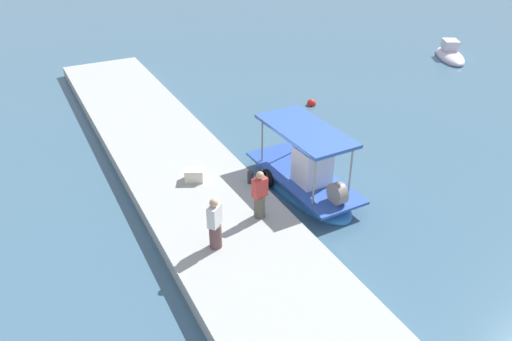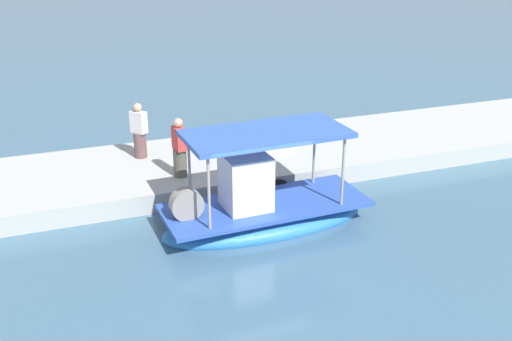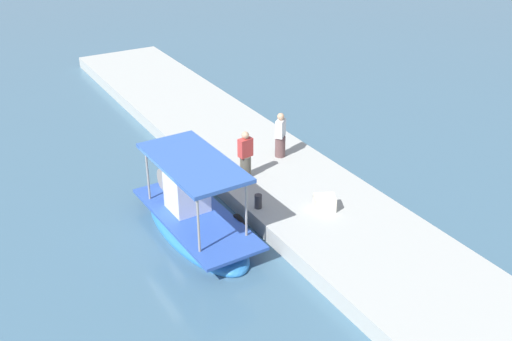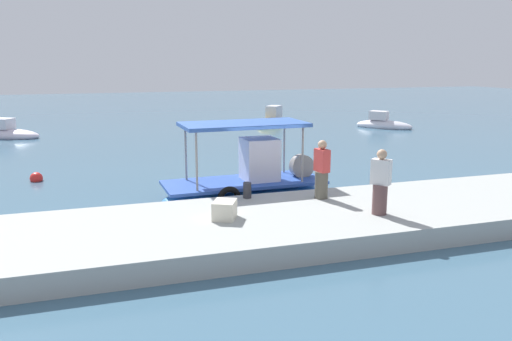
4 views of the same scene
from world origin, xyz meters
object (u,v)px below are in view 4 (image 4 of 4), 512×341
(mooring_bollard, at_px, (247,190))
(moored_boat_mid, at_px, (8,134))
(moored_boat_near, at_px, (383,125))
(fisherman_near_bollard, at_px, (322,172))
(marker_buoy, at_px, (36,178))
(fisherman_by_crate, at_px, (380,185))
(main_fishing_boat, at_px, (247,185))
(moored_boat_far, at_px, (272,122))
(cargo_crate, at_px, (225,210))

(mooring_bollard, xyz_separation_m, moored_boat_mid, (-8.91, 19.45, -0.56))
(moored_boat_near, bearing_deg, fisherman_near_bollard, -126.26)
(fisherman_near_bollard, bearing_deg, mooring_bollard, 161.22)
(marker_buoy, height_order, moored_boat_mid, moored_boat_mid)
(marker_buoy, bearing_deg, fisherman_by_crate, -45.81)
(main_fishing_boat, xyz_separation_m, moored_boat_far, (7.40, 18.24, -0.19))
(marker_buoy, bearing_deg, moored_boat_far, 43.14)
(mooring_bollard, bearing_deg, fisherman_near_bollard, -18.78)
(main_fishing_boat, relative_size, moored_boat_mid, 1.34)
(marker_buoy, distance_m, moored_boat_near, 23.18)
(cargo_crate, relative_size, moored_boat_near, 0.18)
(moored_boat_far, bearing_deg, mooring_bollard, -111.57)
(cargo_crate, relative_size, moored_boat_mid, 0.16)
(main_fishing_boat, height_order, moored_boat_far, main_fishing_boat)
(fisherman_by_crate, distance_m, moored_boat_mid, 25.00)
(marker_buoy, xyz_separation_m, moored_boat_mid, (-2.58, 12.66, 0.13))
(cargo_crate, distance_m, moored_boat_mid, 22.60)
(fisherman_near_bollard, relative_size, moored_boat_mid, 0.41)
(fisherman_near_bollard, height_order, fisherman_by_crate, fisherman_by_crate)
(moored_boat_far, bearing_deg, moored_boat_mid, -177.47)
(mooring_bollard, height_order, cargo_crate, cargo_crate)
(main_fishing_boat, bearing_deg, moored_boat_far, 67.92)
(fisherman_near_bollard, height_order, marker_buoy, fisherman_near_bollard)
(marker_buoy, xyz_separation_m, moored_boat_near, (21.02, 9.77, 0.13))
(moored_boat_near, distance_m, moored_boat_far, 7.64)
(fisherman_near_bollard, height_order, mooring_bollard, fisherman_near_bollard)
(moored_boat_mid, bearing_deg, mooring_bollard, -65.40)
(cargo_crate, distance_m, moored_boat_near, 24.23)
(main_fishing_boat, distance_m, marker_buoy, 8.44)
(fisherman_by_crate, height_order, mooring_bollard, fisherman_by_crate)
(main_fishing_boat, distance_m, moored_boat_near, 20.31)
(moored_boat_near, xyz_separation_m, moored_boat_mid, (-23.60, 2.89, -0.00))
(fisherman_near_bollard, height_order, moored_boat_near, fisherman_near_bollard)
(moored_boat_near, bearing_deg, cargo_crate, -130.82)
(fisherman_by_crate, distance_m, cargo_crate, 4.08)
(main_fishing_boat, relative_size, marker_buoy, 11.66)
(fisherman_by_crate, height_order, cargo_crate, fisherman_by_crate)
(main_fishing_boat, xyz_separation_m, marker_buoy, (-6.91, 4.83, -0.36))
(fisherman_by_crate, height_order, marker_buoy, fisherman_by_crate)
(fisherman_by_crate, bearing_deg, cargo_crate, 168.02)
(fisherman_near_bollard, distance_m, moored_boat_mid, 22.95)
(main_fishing_boat, relative_size, moored_boat_near, 1.45)
(moored_boat_far, bearing_deg, marker_buoy, -136.86)
(mooring_bollard, height_order, moored_boat_near, moored_boat_near)
(fisherman_by_crate, distance_m, marker_buoy, 13.17)
(mooring_bollard, height_order, moored_boat_far, moored_boat_far)
(moored_boat_near, bearing_deg, moored_boat_far, 151.58)
(moored_boat_far, bearing_deg, cargo_crate, -112.55)
(cargo_crate, bearing_deg, moored_boat_far, 67.45)
(moored_boat_mid, bearing_deg, marker_buoy, -78.47)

